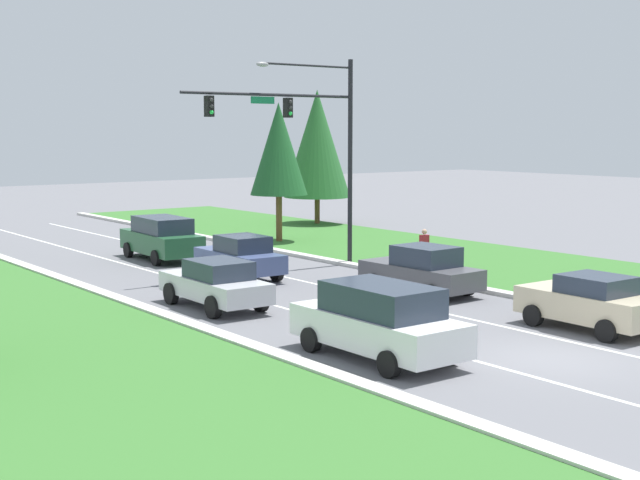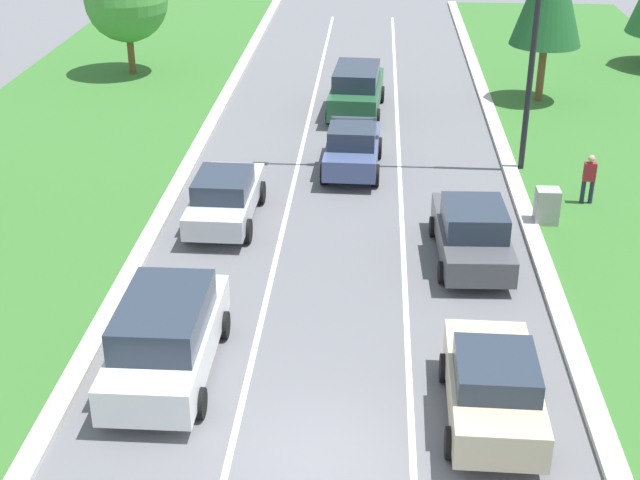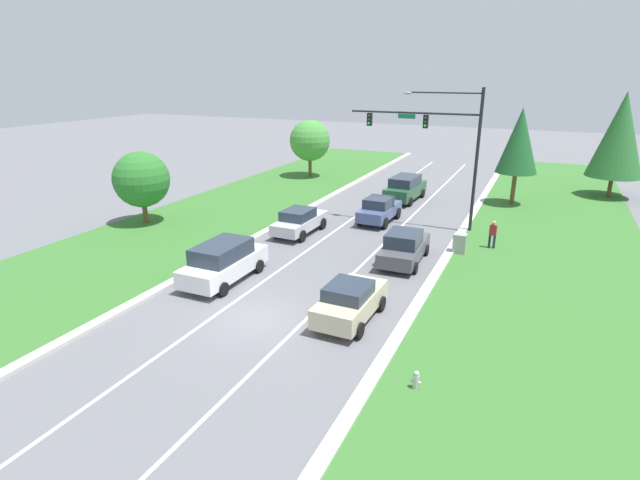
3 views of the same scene
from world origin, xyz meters
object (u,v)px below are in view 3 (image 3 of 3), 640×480
object	(u,v)px
champagne_sedan	(350,301)
conifer_far_right_tree	(519,141)
pedestrian	(493,234)
silver_sedan	(300,221)
utility_cabinet	(460,244)
slate_blue_sedan	(379,210)
forest_suv	(405,188)
white_suv	(224,261)
traffic_signal_mast	(441,137)
oak_far_left_tree	(310,141)
graphite_sedan	(404,247)
oak_near_left_tree	(141,180)
conifer_near_right_tree	(620,135)
fire_hydrant	(416,381)

from	to	relation	value
champagne_sedan	conifer_far_right_tree	bearing A→B (deg)	79.73
pedestrian	conifer_far_right_tree	world-z (taller)	conifer_far_right_tree
silver_sedan	utility_cabinet	bearing A→B (deg)	3.33
slate_blue_sedan	forest_suv	distance (m)	6.59
white_suv	utility_cabinet	bearing A→B (deg)	41.36
traffic_signal_mast	utility_cabinet	world-z (taller)	traffic_signal_mast
white_suv	oak_far_left_tree	world-z (taller)	oak_far_left_tree
traffic_signal_mast	champagne_sedan	bearing A→B (deg)	-91.40
forest_suv	slate_blue_sedan	bearing A→B (deg)	-86.42
traffic_signal_mast	graphite_sedan	xyz separation A→B (m)	(-0.13, -7.00, -4.98)
traffic_signal_mast	oak_near_left_tree	world-z (taller)	traffic_signal_mast
forest_suv	oak_far_left_tree	xyz separation A→B (m)	(-10.73, 5.12, 2.48)
conifer_near_right_tree	oak_near_left_tree	bearing A→B (deg)	-143.48
conifer_far_right_tree	oak_near_left_tree	bearing A→B (deg)	-144.82
graphite_sedan	pedestrian	world-z (taller)	graphite_sedan
white_suv	forest_suv	bearing A→B (deg)	79.27
silver_sedan	fire_hydrant	world-z (taller)	silver_sedan
pedestrian	conifer_near_right_tree	distance (m)	18.85
forest_suv	graphite_sedan	bearing A→B (deg)	-71.58
white_suv	oak_near_left_tree	distance (m)	12.01
traffic_signal_mast	pedestrian	bearing A→B (deg)	-36.86
fire_hydrant	conifer_far_right_tree	distance (m)	26.41
champagne_sedan	white_suv	size ratio (longest dim) A/B	0.83
conifer_near_right_tree	champagne_sedan	bearing A→B (deg)	-111.90
silver_sedan	pedestrian	distance (m)	11.45
utility_cabinet	oak_far_left_tree	xyz separation A→B (m)	(-16.77, 15.77, 2.91)
forest_suv	conifer_far_right_tree	bearing A→B (deg)	17.68
traffic_signal_mast	forest_suv	xyz separation A→B (m)	(-3.68, 6.14, -4.82)
silver_sedan	graphite_sedan	xyz separation A→B (m)	(7.25, -2.10, 0.02)
graphite_sedan	utility_cabinet	distance (m)	3.52
slate_blue_sedan	utility_cabinet	xyz separation A→B (m)	(6.01, -4.06, -0.30)
silver_sedan	oak_near_left_tree	size ratio (longest dim) A/B	0.97
white_suv	conifer_far_right_tree	xyz separation A→B (m)	(11.48, 21.17, 3.85)
champagne_sedan	fire_hydrant	size ratio (longest dim) A/B	5.96
traffic_signal_mast	forest_suv	bearing A→B (deg)	120.95
champagne_sedan	forest_suv	xyz separation A→B (m)	(-3.33, 20.42, 0.17)
silver_sedan	forest_suv	bearing A→B (deg)	72.54
utility_cabinet	pedestrian	distance (m)	2.24
oak_near_left_tree	conifer_far_right_tree	xyz separation A→B (m)	(21.81, 15.37, 1.85)
champagne_sedan	slate_blue_sedan	size ratio (longest dim) A/B	0.95
forest_suv	oak_far_left_tree	bearing A→B (deg)	157.76
silver_sedan	oak_near_left_tree	distance (m)	10.80
forest_suv	fire_hydrant	distance (m)	25.01
traffic_signal_mast	white_suv	size ratio (longest dim) A/B	1.76
utility_cabinet	pedestrian	bearing A→B (deg)	45.94
oak_near_left_tree	conifer_near_right_tree	bearing A→B (deg)	36.52
traffic_signal_mast	pedestrian	xyz separation A→B (m)	(3.90, -2.92, -4.88)
white_suv	oak_near_left_tree	bearing A→B (deg)	150.83
forest_suv	conifer_far_right_tree	xyz separation A→B (m)	(7.79, 2.00, 3.83)
silver_sedan	pedestrian	world-z (taller)	pedestrian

